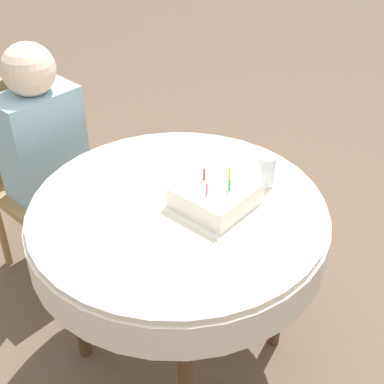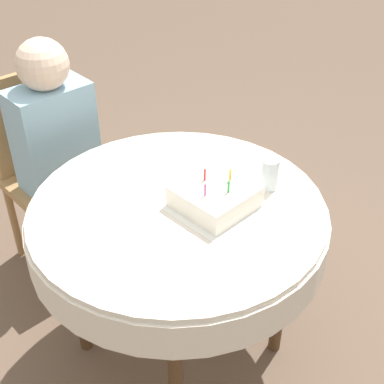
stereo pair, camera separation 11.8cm
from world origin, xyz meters
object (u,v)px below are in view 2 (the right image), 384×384
object	(u,v)px
drinking_glass	(269,174)
person	(57,139)
birthday_cake	(215,196)
chair	(52,166)

from	to	relation	value
drinking_glass	person	bearing A→B (deg)	107.62
person	drinking_glass	xyz separation A→B (m)	(0.30, -0.93, 0.12)
person	birthday_cake	world-z (taller)	person
chair	birthday_cake	bearing A→B (deg)	-83.66
birthday_cake	drinking_glass	xyz separation A→B (m)	(0.22, -0.06, 0.02)
chair	person	bearing A→B (deg)	-90.00
person	birthday_cake	size ratio (longest dim) A/B	4.79
chair	person	distance (m)	0.22
drinking_glass	birthday_cake	bearing A→B (deg)	164.72
person	birthday_cake	xyz separation A→B (m)	(0.08, -0.87, 0.10)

